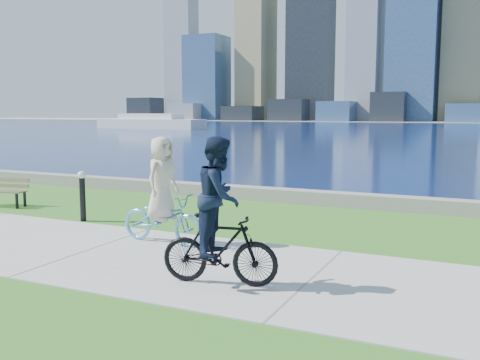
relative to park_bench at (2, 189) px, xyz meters
The scene contains 11 objects.
ground 5.63m from the park_bench, 26.77° to the right, with size 320.00×320.00×0.00m, color #2A631A.
concrete_path 5.63m from the park_bench, 26.77° to the right, with size 80.00×3.50×0.02m, color #9D9D98.
seawall 6.22m from the park_bench, 36.20° to the left, with size 90.00×0.50×0.35m, color slate.
bay_water 69.65m from the park_bench, 85.87° to the left, with size 320.00×131.00×0.01m, color #0B1B49.
far_shore 127.57m from the park_bench, 87.75° to the left, with size 320.00×30.00×0.12m, color gray.
city_skyline 129.11m from the park_bench, 88.02° to the left, with size 179.97×22.77×76.00m.
ferry_near 63.60m from the park_bench, 121.07° to the left, with size 15.76×4.50×2.14m.
park_bench is the anchor object (origin of this frame).
bollard_lamp 3.24m from the park_bench, 10.69° to the right, with size 0.18×0.18×1.12m.
cyclist_woman 6.13m from the park_bench, 15.07° to the right, with size 0.72×1.77×1.94m.
cyclist_man 8.59m from the park_bench, 22.28° to the right, with size 0.78×1.71×2.06m.
Camera 1 is at (6.23, -7.12, 2.41)m, focal length 40.00 mm.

